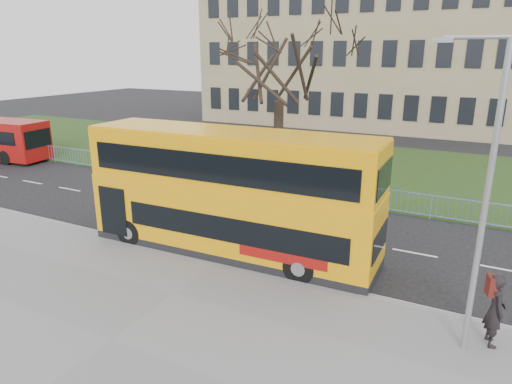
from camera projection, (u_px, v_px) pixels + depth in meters
ground at (240, 247)px, 17.36m from camera, size 120.00×120.00×0.00m
pavement at (111, 342)px, 11.61m from camera, size 80.00×10.50×0.12m
kerb at (219, 261)px, 16.02m from camera, size 80.00×0.20×0.14m
grass_verge at (348, 166)px, 29.51m from camera, size 80.00×15.40×0.08m
guard_railing at (304, 189)px, 22.81m from camera, size 40.00×0.12×1.10m
bare_tree at (279, 86)px, 25.61m from camera, size 7.33×7.33×10.48m
civic_building at (362, 53)px, 47.25m from camera, size 30.00×15.00×14.00m
yellow_bus at (231, 190)px, 16.26m from camera, size 10.71×2.80×4.46m
pedestrian at (495, 310)px, 11.17m from camera, size 0.63×0.79×1.89m
street_lamp at (483, 192)px, 10.14m from camera, size 1.55×0.30×7.33m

